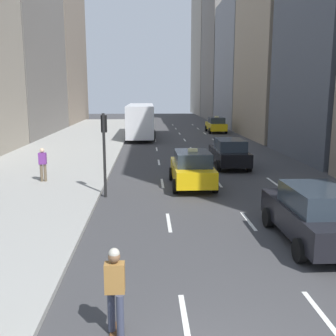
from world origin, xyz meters
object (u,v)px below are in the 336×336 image
traffic_light_pole (104,141)px  sedan_silver_behind (314,214)px  skateboarder (115,289)px  pedestrian_far_walking (43,163)px  city_bus (141,119)px  taxi_second (216,125)px  sedan_black_near (229,153)px  taxi_lead (192,168)px

traffic_light_pole → sedan_silver_behind: bearing=-40.2°
skateboarder → pedestrian_far_walking: size_ratio=1.06×
skateboarder → pedestrian_far_walking: pedestrian_far_walking is taller
city_bus → pedestrian_far_walking: (-4.43, -20.70, -0.72)m
taxi_second → traffic_light_pole: (-9.55, -27.32, 1.53)m
city_bus → traffic_light_pole: 23.23m
sedan_black_near → sedan_silver_behind: (0.00, -12.23, 0.02)m
sedan_silver_behind → traffic_light_pole: 8.97m
taxi_lead → skateboarder: (-2.72, -11.75, 0.08)m
sedan_silver_behind → pedestrian_far_walking: (-10.04, 8.20, 0.18)m
taxi_second → skateboarder: taxi_second is taller
taxi_lead → city_bus: size_ratio=0.38×
taxi_second → sedan_silver_behind: bearing=-94.8°
sedan_black_near → sedan_silver_behind: size_ratio=0.98×
taxi_lead → sedan_black_near: taxi_lead is taller
sedan_black_near → skateboarder: bearing=-108.4°
taxi_lead → traffic_light_pole: 4.55m
sedan_silver_behind → city_bus: 29.46m
city_bus → pedestrian_far_walking: size_ratio=7.04×
sedan_black_near → traffic_light_pole: traffic_light_pole is taller
sedan_black_near → city_bus: 17.62m
traffic_light_pole → city_bus: bearing=87.2°
taxi_lead → taxi_second: size_ratio=1.00×
taxi_second → sedan_black_near: taxi_second is taller
city_bus → sedan_silver_behind: bearing=-79.0°
traffic_light_pole → sedan_black_near: bearing=44.0°
pedestrian_far_walking → traffic_light_pole: (3.29, -2.49, 1.34)m
taxi_lead → skateboarder: 12.06m
taxi_lead → traffic_light_pole: (-3.95, -1.67, 1.53)m
taxi_lead → city_bus: 21.73m
taxi_lead → skateboarder: size_ratio=2.52×
traffic_light_pole → pedestrian_far_walking: bearing=142.9°
sedan_black_near → taxi_lead: bearing=-120.0°
city_bus → skateboarder: (0.09, -33.28, -0.82)m
taxi_second → traffic_light_pole: 28.98m
taxi_second → sedan_silver_behind: taxi_second is taller
taxi_second → city_bus: bearing=-153.9°
skateboarder → traffic_light_pole: (-1.23, 10.08, 1.45)m
pedestrian_far_walking → traffic_light_pole: size_ratio=0.46×
taxi_second → sedan_black_near: size_ratio=0.99×
city_bus → skateboarder: size_ratio=6.65×
taxi_lead → city_bus: (-2.81, 21.53, 0.91)m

